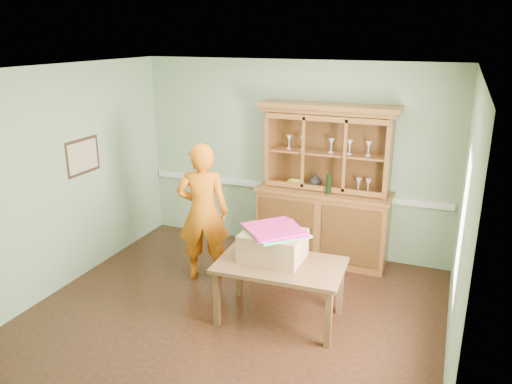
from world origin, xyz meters
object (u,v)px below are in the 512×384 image
at_px(dining_table, 280,270).
at_px(cardboard_box, 273,245).
at_px(person, 203,212).
at_px(china_hutch, 324,207).

height_order(dining_table, cardboard_box, cardboard_box).
bearing_deg(person, dining_table, 133.64).
height_order(china_hutch, cardboard_box, china_hutch).
distance_m(dining_table, person, 1.40).
distance_m(china_hutch, dining_table, 1.72).
bearing_deg(cardboard_box, person, 155.77).
height_order(china_hutch, person, china_hutch).
relative_size(china_hutch, person, 1.22).
bearing_deg(china_hutch, person, -138.53).
height_order(dining_table, person, person).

